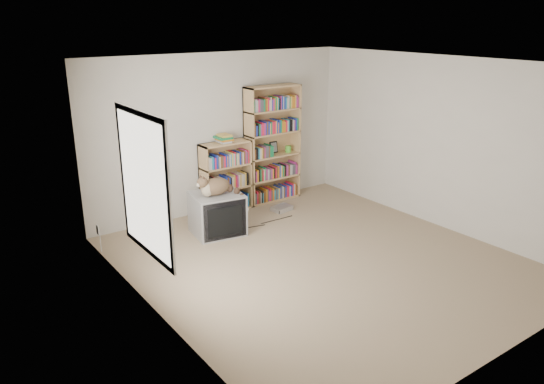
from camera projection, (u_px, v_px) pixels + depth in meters
floor at (322, 261)px, 6.86m from camera, size 4.50×5.00×0.01m
wall_back at (220, 133)px, 8.39m from camera, size 4.50×0.02×2.50m
wall_front at (517, 233)px, 4.54m from camera, size 4.50×0.02×2.50m
wall_left at (152, 205)px, 5.22m from camera, size 0.02×5.00×2.50m
wall_right at (441, 143)px, 7.71m from camera, size 0.02×5.00×2.50m
ceiling at (328, 63)px, 6.07m from camera, size 4.50×5.00×0.02m
window at (144, 185)px, 5.33m from camera, size 0.02×1.22×1.52m
crt_tv at (217, 213)px, 7.66m from camera, size 0.78×0.73×0.60m
cat at (220, 189)px, 7.49m from camera, size 0.66×0.48×0.54m
bookcase_tall at (272, 147)px, 8.89m from camera, size 0.97×0.30×1.95m
bookcase_short at (225, 180)px, 8.50m from camera, size 0.82×0.30×1.13m
book_stack at (224, 138)px, 8.28m from camera, size 0.22×0.29×0.13m
green_mug at (288, 149)px, 9.07m from camera, size 0.10×0.10×0.11m
framed_print at (274, 147)px, 9.01m from camera, size 0.15×0.05×0.20m
dvd_player at (282, 208)px, 8.63m from camera, size 0.35×0.27×0.07m
wall_outlet at (98, 230)px, 7.02m from camera, size 0.01×0.08×0.13m
floor_cables at (259, 230)px, 7.85m from camera, size 1.20×0.70×0.01m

